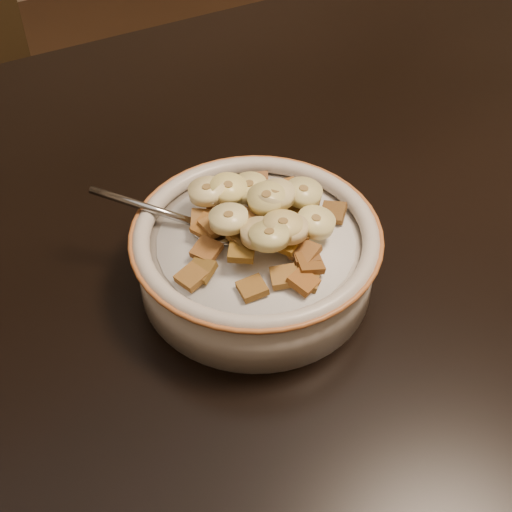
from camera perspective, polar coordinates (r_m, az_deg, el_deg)
name	(u,v)px	position (r m, az deg, el deg)	size (l,w,h in m)	color
table	(110,334)	(0.62, -11.61, -6.15)	(1.40, 0.90, 0.04)	black
cereal_bowl	(256,261)	(0.60, 0.00, -0.42)	(0.20, 0.20, 0.05)	#B4A28E
milk	(256,241)	(0.59, 0.00, 1.20)	(0.16, 0.16, 0.00)	silver
spoon	(219,230)	(0.59, -2.97, 2.08)	(0.04, 0.05, 0.01)	gray
cereal_square_0	(275,203)	(0.59, 1.52, 4.25)	(0.02, 0.02, 0.01)	brown
cereal_square_1	(303,205)	(0.61, 3.78, 4.10)	(0.02, 0.02, 0.01)	brown
cereal_square_2	(309,263)	(0.55, 4.30, -0.58)	(0.02, 0.02, 0.01)	brown
cereal_square_3	(285,242)	(0.56, 2.35, 1.14)	(0.02, 0.02, 0.01)	#885D18
cereal_square_4	(246,219)	(0.57, -0.81, 3.01)	(0.02, 0.02, 0.01)	brown
cereal_square_5	(252,288)	(0.54, -0.30, -2.59)	(0.02, 0.02, 0.01)	#8C5C1D
cereal_square_6	(261,192)	(0.62, 0.38, 5.12)	(0.02, 0.02, 0.01)	brown
cereal_square_7	(286,189)	(0.62, 2.45, 5.41)	(0.02, 0.02, 0.01)	brown
cereal_square_8	(215,225)	(0.58, -3.34, 2.45)	(0.02, 0.02, 0.01)	brown
cereal_square_9	(294,232)	(0.57, 3.05, 1.90)	(0.02, 0.02, 0.01)	brown
cereal_square_10	(241,252)	(0.55, -1.17, 0.33)	(0.02, 0.02, 0.01)	olive
cereal_square_11	(257,182)	(0.63, 0.11, 5.91)	(0.02, 0.02, 0.01)	brown
cereal_square_12	(305,255)	(0.56, 3.95, 0.09)	(0.02, 0.02, 0.01)	brown
cereal_square_13	(284,209)	(0.59, 2.28, 3.81)	(0.02, 0.02, 0.01)	brown
cereal_square_14	(305,252)	(0.56, 3.93, 0.31)	(0.02, 0.02, 0.01)	brown
cereal_square_15	(222,205)	(0.60, -2.76, 4.07)	(0.02, 0.02, 0.01)	brown
cereal_square_16	(239,220)	(0.57, -1.37, 2.90)	(0.02, 0.02, 0.01)	brown
cereal_square_17	(192,277)	(0.55, -5.18, -1.68)	(0.02, 0.02, 0.01)	#9D6A32
cereal_square_18	(274,213)	(0.58, 1.45, 3.44)	(0.02, 0.02, 0.01)	brown
cereal_square_19	(285,210)	(0.59, 2.34, 3.73)	(0.02, 0.02, 0.01)	brown
cereal_square_20	(284,277)	(0.55, 2.24, -1.66)	(0.02, 0.02, 0.01)	olive
cereal_square_21	(203,221)	(0.59, -4.27, 2.83)	(0.02, 0.02, 0.01)	brown
cereal_square_22	(244,238)	(0.56, -0.99, 1.49)	(0.02, 0.02, 0.01)	brown
cereal_square_23	(305,279)	(0.55, 3.97, -1.84)	(0.02, 0.02, 0.01)	brown
cereal_square_24	(207,250)	(0.56, -3.98, 0.48)	(0.02, 0.02, 0.01)	brown
cereal_square_25	(201,270)	(0.55, -4.45, -1.14)	(0.02, 0.02, 0.01)	brown
cereal_square_26	(303,281)	(0.54, 3.81, -2.03)	(0.02, 0.02, 0.01)	brown
cereal_square_27	(333,212)	(0.60, 6.19, 3.49)	(0.02, 0.02, 0.01)	brown
cereal_square_28	(255,194)	(0.61, -0.04, 4.98)	(0.02, 0.02, 0.01)	brown
cereal_square_29	(275,193)	(0.62, 1.52, 5.08)	(0.02, 0.02, 0.01)	brown
cereal_square_30	(207,227)	(0.58, -3.95, 2.35)	(0.02, 0.02, 0.01)	#9D5A24
banana_slice_0	(288,229)	(0.56, 2.62, 2.21)	(0.03, 0.03, 0.01)	#D4BA84
banana_slice_1	(283,226)	(0.55, 2.17, 2.45)	(0.03, 0.03, 0.01)	#EAC671
banana_slice_2	(207,191)	(0.60, -3.95, 5.19)	(0.03, 0.03, 0.01)	#FFE497
banana_slice_3	(249,188)	(0.60, -0.55, 5.47)	(0.03, 0.03, 0.01)	#FFEE8E
banana_slice_4	(266,199)	(0.57, 0.84, 4.62)	(0.03, 0.03, 0.01)	#CEBB77
banana_slice_5	(276,195)	(0.58, 1.60, 4.93)	(0.03, 0.03, 0.01)	#EFD992
banana_slice_6	(260,233)	(0.55, 0.35, 1.83)	(0.03, 0.03, 0.01)	beige
banana_slice_7	(229,219)	(0.56, -2.20, 2.99)	(0.03, 0.03, 0.01)	#FFE8AA
banana_slice_8	(303,193)	(0.59, 3.82, 5.07)	(0.03, 0.03, 0.01)	beige
banana_slice_9	(316,222)	(0.57, 4.81, 2.70)	(0.03, 0.03, 0.01)	beige
banana_slice_10	(228,189)	(0.60, -2.22, 5.39)	(0.03, 0.03, 0.01)	#F1DB78
banana_slice_11	(269,236)	(0.54, 1.06, 1.60)	(0.03, 0.03, 0.01)	#D0C064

